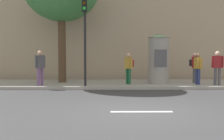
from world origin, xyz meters
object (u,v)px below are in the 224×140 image
Objects in this scene: pedestrian_with_bag at (194,65)px; pedestrian_near_pole at (40,65)px; pedestrian_in_light_jacket at (198,66)px; pedestrian_in_dark_shirt at (129,66)px; pedestrian_tallest at (217,65)px; traffic_light at (85,26)px; poster_column at (159,58)px.

pedestrian_with_bag is 8.19m from pedestrian_near_pole.
pedestrian_in_dark_shirt is at bearing 176.68° from pedestrian_in_light_jacket.
pedestrian_tallest is (4.45, -0.47, 0.04)m from pedestrian_in_dark_shirt.
pedestrian_near_pole is 8.04m from pedestrian_in_light_jacket.
traffic_light is 2.63× the size of pedestrian_with_bag.
pedestrian_with_bag is at bearing 85.34° from pedestrian_in_light_jacket.
pedestrian_with_bag is 0.96× the size of pedestrian_tallest.
traffic_light reaches higher than pedestrian_near_pole.
pedestrian_tallest is at bearing -6.00° from pedestrian_in_dark_shirt.
traffic_light is 1.63× the size of poster_column.
poster_column is (3.84, 1.32, -1.57)m from traffic_light.
pedestrian_near_pole is (-2.28, 0.37, -1.89)m from traffic_light.
pedestrian_with_bag is 1.01× the size of pedestrian_in_dark_shirt.
poster_column is at bearing 14.92° from pedestrian_in_dark_shirt.
pedestrian_near_pole is at bearing -173.41° from pedestrian_in_dark_shirt.
pedestrian_near_pole is (-6.12, -0.95, -0.31)m from poster_column.
traffic_light is at bearing -9.20° from pedestrian_near_pole.
traffic_light is 2.53× the size of pedestrian_tallest.
traffic_light reaches higher than pedestrian_with_bag.
pedestrian_in_dark_shirt is 0.95× the size of pedestrian_tallest.
traffic_light is 6.33m from pedestrian_with_bag.
pedestrian_tallest is 0.94m from pedestrian_in_light_jacket.
poster_column is at bearing 8.86° from pedestrian_near_pole.
traffic_light is at bearing -165.18° from pedestrian_with_bag.
pedestrian_with_bag reaches higher than pedestrian_in_light_jacket.
pedestrian_with_bag is (1.98, 0.22, -0.37)m from poster_column.
pedestrian_tallest reaches higher than pedestrian_in_light_jacket.
pedestrian_tallest reaches higher than pedestrian_with_bag.
poster_column is 2.03m from pedestrian_with_bag.
pedestrian_tallest is 1.06× the size of pedestrian_in_light_jacket.
pedestrian_in_dark_shirt is 4.51m from pedestrian_near_pole.
pedestrian_tallest is at bearing -16.24° from pedestrian_in_light_jacket.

